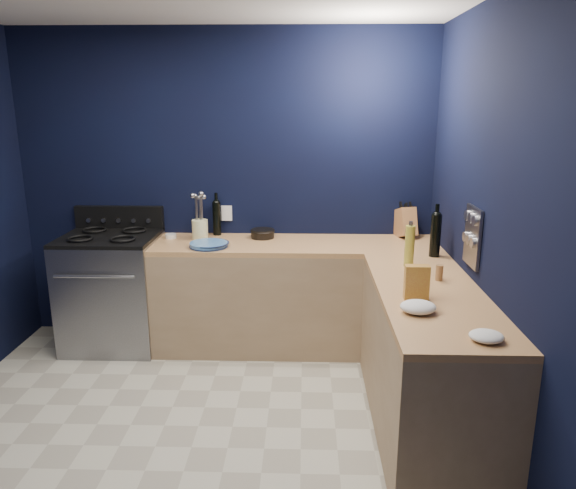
{
  "coord_description": "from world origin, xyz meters",
  "views": [
    {
      "loc": [
        0.67,
        -2.79,
        2.0
      ],
      "look_at": [
        0.55,
        1.0,
        1.0
      ],
      "focal_mm": 33.63,
      "sensor_mm": 36.0,
      "label": 1
    }
  ],
  "objects_px": {
    "gas_range": "(113,293)",
    "utensil_crock": "(200,230)",
    "plate_stack": "(209,245)",
    "crouton_bag": "(417,282)",
    "knife_block": "(405,223)"
  },
  "relations": [
    {
      "from": "gas_range",
      "to": "utensil_crock",
      "type": "xyz_separation_m",
      "value": [
        0.73,
        0.11,
        0.52
      ]
    },
    {
      "from": "plate_stack",
      "to": "crouton_bag",
      "type": "distance_m",
      "value": 1.79
    },
    {
      "from": "gas_range",
      "to": "crouton_bag",
      "type": "distance_m",
      "value": 2.63
    },
    {
      "from": "utensil_crock",
      "to": "gas_range",
      "type": "bearing_deg",
      "value": -171.32
    },
    {
      "from": "utensil_crock",
      "to": "crouton_bag",
      "type": "relative_size",
      "value": 0.81
    },
    {
      "from": "knife_block",
      "to": "crouton_bag",
      "type": "xyz_separation_m",
      "value": [
        -0.2,
        -1.52,
        -0.02
      ]
    },
    {
      "from": "gas_range",
      "to": "crouton_bag",
      "type": "xyz_separation_m",
      "value": [
        2.25,
        -1.26,
        0.54
      ]
    },
    {
      "from": "utensil_crock",
      "to": "knife_block",
      "type": "distance_m",
      "value": 1.72
    },
    {
      "from": "gas_range",
      "to": "utensil_crock",
      "type": "height_order",
      "value": "utensil_crock"
    },
    {
      "from": "plate_stack",
      "to": "gas_range",
      "type": "bearing_deg",
      "value": 170.75
    },
    {
      "from": "gas_range",
      "to": "plate_stack",
      "type": "relative_size",
      "value": 3.1
    },
    {
      "from": "plate_stack",
      "to": "utensil_crock",
      "type": "relative_size",
      "value": 1.81
    },
    {
      "from": "crouton_bag",
      "to": "plate_stack",
      "type": "bearing_deg",
      "value": 141.88
    },
    {
      "from": "utensil_crock",
      "to": "knife_block",
      "type": "bearing_deg",
      "value": 5.01
    },
    {
      "from": "crouton_bag",
      "to": "gas_range",
      "type": "bearing_deg",
      "value": 151.31
    }
  ]
}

